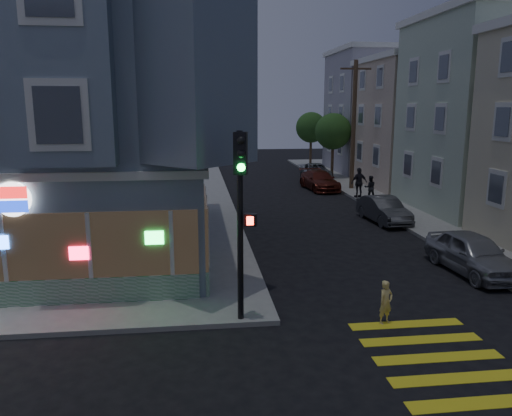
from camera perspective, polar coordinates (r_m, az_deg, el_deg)
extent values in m
plane|color=black|center=(12.32, -10.12, -17.68)|extent=(120.00, 120.00, 0.00)
cube|color=gray|center=(40.84, 26.14, 2.04)|extent=(24.00, 42.00, 0.15)
cube|color=slate|center=(22.78, -24.61, 9.68)|extent=(14.00, 14.00, 11.00)
cube|color=silver|center=(22.86, -24.26, 5.56)|extent=(14.30, 14.30, 0.25)
cylinder|color=white|center=(15.72, -26.04, 0.91)|extent=(1.00, 0.12, 1.00)
cube|color=#B8A28F|center=(40.38, 20.95, 8.90)|extent=(12.00, 8.60, 9.00)
cube|color=#928E9C|center=(48.51, 16.03, 10.41)|extent=(12.00, 8.60, 10.50)
cylinder|color=#4C3826|center=(36.54, 11.10, 9.24)|extent=(0.30, 0.30, 9.00)
cube|color=#4C3826|center=(36.61, 11.34, 15.34)|extent=(2.20, 0.12, 0.12)
cylinder|color=#4C3826|center=(42.53, 8.72, 5.69)|extent=(0.24, 0.24, 3.20)
sphere|color=#294D1B|center=(42.37, 8.81, 8.65)|extent=(3.00, 3.00, 3.00)
cylinder|color=#4C3826|center=(50.25, 6.26, 6.64)|extent=(0.24, 0.24, 3.20)
sphere|color=#294D1B|center=(50.11, 6.32, 9.14)|extent=(3.00, 3.00, 3.00)
imported|color=#EACF77|center=(14.59, 14.62, -10.39)|extent=(0.54, 0.45, 1.25)
imported|color=black|center=(32.67, 12.91, 2.31)|extent=(0.79, 0.65, 1.51)
imported|color=#24222A|center=(33.09, 11.70, 2.86)|extent=(1.21, 0.70, 1.95)
imported|color=#96989D|center=(19.82, 23.53, -4.77)|extent=(2.03, 4.47, 1.49)
imported|color=#3B3D41|center=(26.93, 14.38, -0.19)|extent=(1.75, 4.19, 1.35)
imported|color=#5D1F15|center=(36.65, 7.27, 3.14)|extent=(2.40, 4.91, 1.38)
imported|color=gray|center=(41.89, 6.84, 4.16)|extent=(2.53, 4.90, 1.32)
cylinder|color=black|center=(13.49, -1.82, -2.29)|extent=(0.17, 0.17, 5.21)
cube|color=black|center=(12.93, -1.79, 6.26)|extent=(0.40, 0.37, 1.10)
sphere|color=black|center=(12.73, -1.73, 7.73)|extent=(0.21, 0.21, 0.21)
sphere|color=black|center=(12.76, -1.72, 6.19)|extent=(0.21, 0.21, 0.21)
sphere|color=#19F23F|center=(12.80, -1.71, 4.66)|extent=(0.21, 0.21, 0.21)
cube|color=black|center=(13.27, -0.63, -1.35)|extent=(0.37, 0.28, 0.33)
cube|color=#FF2614|center=(13.16, -0.58, -1.46)|extent=(0.23, 0.02, 0.23)
cylinder|color=white|center=(28.38, 14.98, -0.06)|extent=(0.25, 0.25, 0.63)
sphere|color=white|center=(28.31, 15.02, 0.67)|extent=(0.27, 0.27, 0.27)
cylinder|color=white|center=(28.37, 14.98, 0.04)|extent=(0.48, 0.13, 0.13)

